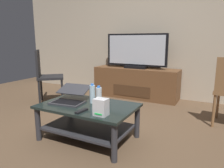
# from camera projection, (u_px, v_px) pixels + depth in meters

# --- Properties ---
(ground_plane) EXTENTS (7.68, 7.68, 0.00)m
(ground_plane) POSITION_uv_depth(u_px,v_px,m) (97.00, 138.00, 2.48)
(ground_plane) COLOR brown
(back_wall) EXTENTS (6.40, 0.12, 2.80)m
(back_wall) POSITION_uv_depth(u_px,v_px,m) (156.00, 25.00, 4.12)
(back_wall) COLOR #B2A38C
(back_wall) RESTS_ON ground
(coffee_table) EXTENTS (1.06, 0.68, 0.41)m
(coffee_table) POSITION_uv_depth(u_px,v_px,m) (88.00, 115.00, 2.40)
(coffee_table) COLOR black
(coffee_table) RESTS_ON ground
(media_cabinet) EXTENTS (1.64, 0.48, 0.58)m
(media_cabinet) POSITION_uv_depth(u_px,v_px,m) (136.00, 83.00, 4.18)
(media_cabinet) COLOR brown
(media_cabinet) RESTS_ON ground
(television) EXTENTS (1.20, 0.20, 0.65)m
(television) POSITION_uv_depth(u_px,v_px,m) (136.00, 52.00, 4.04)
(television) COLOR black
(television) RESTS_ON media_cabinet
(side_chair) EXTENTS (0.62, 0.62, 0.95)m
(side_chair) POSITION_uv_depth(u_px,v_px,m) (46.00, 73.00, 3.77)
(side_chair) COLOR black
(side_chair) RESTS_ON ground
(laptop) EXTENTS (0.41, 0.44, 0.17)m
(laptop) POSITION_uv_depth(u_px,v_px,m) (70.00, 97.00, 2.48)
(laptop) COLOR #333338
(laptop) RESTS_ON coffee_table
(router_box) EXTENTS (0.13, 0.11, 0.17)m
(router_box) POSITION_uv_depth(u_px,v_px,m) (101.00, 107.00, 2.03)
(router_box) COLOR silver
(router_box) RESTS_ON coffee_table
(water_bottle_near) EXTENTS (0.07, 0.07, 0.22)m
(water_bottle_near) POSITION_uv_depth(u_px,v_px,m) (99.00, 97.00, 2.32)
(water_bottle_near) COLOR silver
(water_bottle_near) RESTS_ON coffee_table
(water_bottle_far) EXTENTS (0.06, 0.06, 0.23)m
(water_bottle_far) POSITION_uv_depth(u_px,v_px,m) (92.00, 94.00, 2.43)
(water_bottle_far) COLOR silver
(water_bottle_far) RESTS_ON coffee_table
(cell_phone) EXTENTS (0.14, 0.15, 0.01)m
(cell_phone) POSITION_uv_depth(u_px,v_px,m) (98.00, 99.00, 2.61)
(cell_phone) COLOR black
(cell_phone) RESTS_ON coffee_table
(tv_remote) EXTENTS (0.06, 0.16, 0.02)m
(tv_remote) POSITION_uv_depth(u_px,v_px,m) (82.00, 111.00, 2.14)
(tv_remote) COLOR black
(tv_remote) RESTS_ON coffee_table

